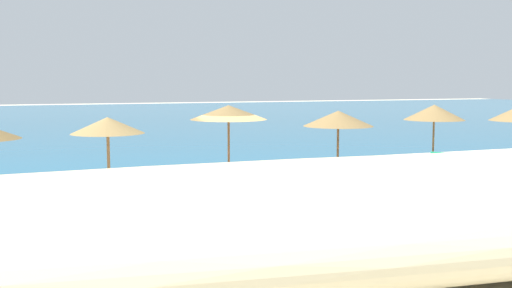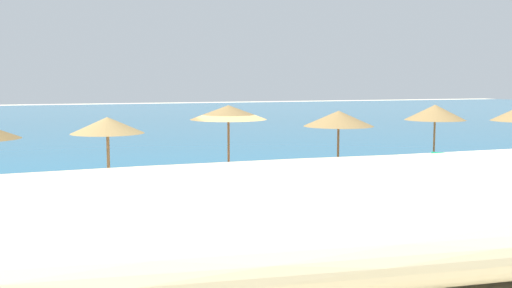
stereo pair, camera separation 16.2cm
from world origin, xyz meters
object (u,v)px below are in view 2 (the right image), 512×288
object	(u,v)px
lounge_chair_0	(434,168)
lounge_chair_1	(362,173)
beach_umbrella_2	(107,125)
beach_umbrella_3	(228,112)
lounge_chair_2	(243,181)
beach_umbrella_4	(339,119)
beach_umbrella_5	(435,112)

from	to	relation	value
lounge_chair_0	lounge_chair_1	distance (m)	3.06
beach_umbrella_2	beach_umbrella_3	size ratio (longest dim) A/B	0.89
lounge_chair_0	lounge_chair_2	bearing A→B (deg)	60.22
lounge_chair_0	lounge_chair_2	world-z (taller)	lounge_chair_0
beach_umbrella_2	lounge_chair_0	world-z (taller)	beach_umbrella_2
lounge_chair_0	beach_umbrella_4	bearing A→B (deg)	38.15
beach_umbrella_2	beach_umbrella_5	bearing A→B (deg)	-0.97
beach_umbrella_5	lounge_chair_1	bearing A→B (deg)	-167.14
beach_umbrella_5	lounge_chair_0	size ratio (longest dim) A/B	1.61
beach_umbrella_3	lounge_chair_1	distance (m)	5.26
beach_umbrella_4	beach_umbrella_5	size ratio (longest dim) A/B	0.96
beach_umbrella_5	lounge_chair_1	world-z (taller)	beach_umbrella_5
beach_umbrella_2	beach_umbrella_5	distance (m)	12.40
beach_umbrella_3	lounge_chair_1	bearing A→B (deg)	-12.15
beach_umbrella_3	lounge_chair_2	bearing A→B (deg)	-87.06
beach_umbrella_4	lounge_chair_0	xyz separation A→B (m)	(3.39, -1.25, -1.86)
beach_umbrella_5	lounge_chair_1	distance (m)	4.30
lounge_chair_1	beach_umbrella_3	bearing A→B (deg)	97.37
lounge_chair_1	lounge_chair_2	xyz separation A→B (m)	(-4.61, -0.30, 0.03)
beach_umbrella_5	lounge_chair_2	xyz separation A→B (m)	(-8.29, -1.14, -2.03)
beach_umbrella_3	lounge_chair_1	size ratio (longest dim) A/B	1.89
beach_umbrella_4	lounge_chair_2	bearing A→B (deg)	-160.66
beach_umbrella_4	lounge_chair_1	xyz separation A→B (m)	(0.33, -1.20, -1.89)
lounge_chair_1	beach_umbrella_5	bearing A→B (deg)	-57.61
beach_umbrella_3	lounge_chair_2	world-z (taller)	beach_umbrella_3
beach_umbrella_2	beach_umbrella_5	xyz separation A→B (m)	(12.40, -0.21, 0.20)
lounge_chair_1	lounge_chair_2	world-z (taller)	lounge_chair_2
beach_umbrella_3	lounge_chair_1	world-z (taller)	beach_umbrella_3
beach_umbrella_2	lounge_chair_2	world-z (taller)	beach_umbrella_2
lounge_chair_2	beach_umbrella_5	bearing A→B (deg)	-63.96
lounge_chair_0	lounge_chair_1	bearing A→B (deg)	57.45
beach_umbrella_2	beach_umbrella_3	distance (m)	4.06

